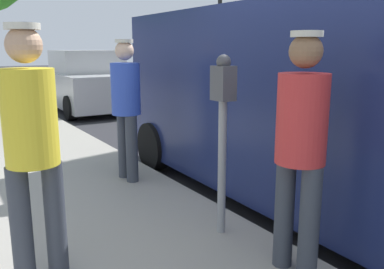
{
  "coord_description": "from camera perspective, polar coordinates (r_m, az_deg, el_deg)",
  "views": [
    {
      "loc": [
        3.34,
        2.41,
        1.72
      ],
      "look_at": [
        1.65,
        -0.26,
        1.05
      ],
      "focal_mm": 38.22,
      "sensor_mm": 36.0,
      "label": 1
    }
  ],
  "objects": [
    {
      "name": "traffic_light_corner",
      "position": [
        16.53,
        6.39,
        18.21
      ],
      "size": [
        2.48,
        0.42,
        5.2
      ],
      "color": "black",
      "rests_on": "ground"
    },
    {
      "name": "parked_sedan_behind",
      "position": [
        11.96,
        -14.67,
        6.99
      ],
      "size": [
        2.04,
        4.45,
        1.65
      ],
      "color": "#BCBCC1",
      "rests_on": "ground"
    },
    {
      "name": "pedestrian_in_yellow",
      "position": [
        2.83,
        -21.46,
        -0.75
      ],
      "size": [
        0.36,
        0.34,
        1.72
      ],
      "color": "#383D47",
      "rests_on": "sidewalk_slab"
    },
    {
      "name": "parking_meter_near",
      "position": [
        3.37,
        4.32,
        2.75
      ],
      "size": [
        0.14,
        0.18,
        1.52
      ],
      "color": "gray",
      "rests_on": "sidewalk_slab"
    },
    {
      "name": "ground_plane",
      "position": [
        4.46,
        20.52,
        -11.49
      ],
      "size": [
        80.0,
        80.0,
        0.0
      ],
      "primitive_type": "plane",
      "color": "#2D2D33"
    },
    {
      "name": "pedestrian_in_red",
      "position": [
        2.84,
        14.95,
        -0.83
      ],
      "size": [
        0.34,
        0.36,
        1.68
      ],
      "color": "#383D47",
      "rests_on": "sidewalk_slab"
    },
    {
      "name": "pedestrian_in_blue",
      "position": [
        4.87,
        -9.18,
        4.58
      ],
      "size": [
        0.34,
        0.36,
        1.67
      ],
      "color": "#383D47",
      "rests_on": "sidewalk_slab"
    },
    {
      "name": "parked_van",
      "position": [
        4.66,
        16.57,
        4.54
      ],
      "size": [
        2.21,
        5.24,
        2.15
      ],
      "color": "navy",
      "rests_on": "ground"
    }
  ]
}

